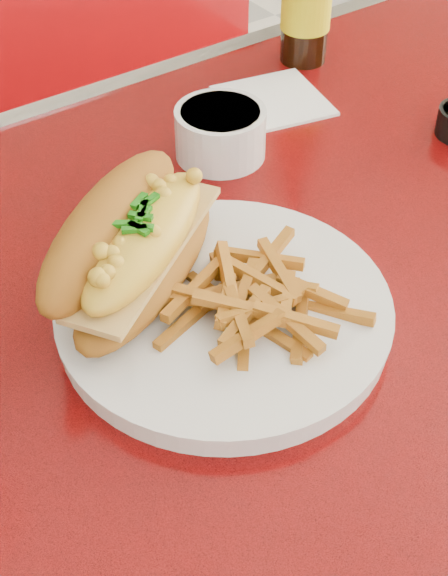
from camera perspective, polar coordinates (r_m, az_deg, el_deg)
diner_table at (r=0.92m, az=7.26°, el=-4.41°), size 1.23×0.83×0.77m
booth_bench_far at (r=1.65m, az=-12.26°, el=5.16°), size 1.20×0.51×0.90m
dinner_plate at (r=0.71m, az=0.00°, el=-1.67°), size 0.38×0.38×0.02m
mac_hoagie at (r=0.70m, az=-6.51°, el=3.12°), size 0.25×0.22×0.10m
fries_pile at (r=0.68m, az=2.21°, el=-0.78°), size 0.14×0.13×0.04m
fork at (r=0.74m, az=4.04°, el=1.45°), size 0.04×0.13×0.00m
gravy_ramekin at (r=0.90m, az=-0.26°, el=11.07°), size 0.12×0.12×0.06m
sauce_cup_left at (r=0.76m, az=-4.57°, el=2.90°), size 0.08×0.08×0.03m
paper_napkin at (r=1.02m, az=3.50°, el=13.16°), size 0.14×0.14×0.00m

